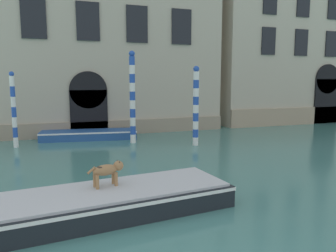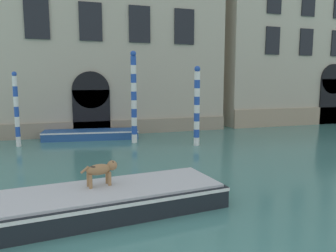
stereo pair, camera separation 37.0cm
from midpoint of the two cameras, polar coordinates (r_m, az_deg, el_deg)
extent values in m
cube|color=#B2A893|center=(22.72, -10.00, 19.94)|extent=(13.78, 6.00, 15.85)
cube|color=gray|center=(19.40, -8.18, -0.24)|extent=(13.78, 0.16, 0.84)
cube|color=black|center=(19.08, -12.62, 2.21)|extent=(2.08, 0.14, 2.62)
cylinder|color=black|center=(19.00, -12.74, 6.15)|extent=(2.08, 0.14, 2.08)
cube|color=black|center=(19.21, -21.36, 17.00)|extent=(1.25, 0.10, 2.07)
cube|color=black|center=(19.29, -12.77, 17.30)|extent=(1.25, 0.10, 2.07)
cube|color=black|center=(19.76, -4.42, 17.24)|extent=(1.25, 0.10, 2.07)
cube|color=black|center=(20.58, 3.39, 16.87)|extent=(1.25, 0.10, 2.07)
cube|color=#B2A893|center=(28.77, 21.59, 18.08)|extent=(13.60, 6.00, 16.96)
cube|color=tan|center=(26.09, 24.97, 1.61)|extent=(13.60, 0.16, 1.23)
cube|color=black|center=(26.83, 26.97, 3.82)|extent=(2.13, 0.14, 3.26)
cylinder|color=black|center=(26.79, 27.19, 7.29)|extent=(2.13, 0.14, 2.13)
cube|color=black|center=(23.52, 18.21, 13.93)|extent=(1.06, 0.10, 1.80)
cube|color=black|center=(25.20, 23.34, 13.26)|extent=(1.06, 0.10, 1.80)
cube|color=black|center=(23.95, 18.50, 20.16)|extent=(1.06, 0.10, 1.80)
cube|color=black|center=(25.60, 23.68, 19.08)|extent=(1.06, 0.10, 1.80)
cube|color=black|center=(8.09, -13.28, -13.21)|extent=(6.99, 2.58, 0.53)
cube|color=white|center=(8.02, -13.33, -11.84)|extent=(7.02, 2.62, 0.08)
cube|color=#B2B7BC|center=(7.99, -13.35, -11.23)|extent=(6.77, 2.41, 0.06)
cylinder|color=#997047|center=(8.41, -9.31, -8.72)|extent=(0.08, 0.08, 0.34)
cylinder|color=#997047|center=(8.24, -8.85, -9.06)|extent=(0.08, 0.08, 0.34)
cylinder|color=#997047|center=(8.27, -12.44, -9.10)|extent=(0.08, 0.08, 0.34)
cylinder|color=#997047|center=(8.10, -12.04, -9.46)|extent=(0.08, 0.08, 0.34)
ellipsoid|color=#997047|center=(8.18, -10.69, -7.46)|extent=(0.67, 0.39, 0.27)
ellipsoid|color=#382D23|center=(8.14, -11.33, -7.04)|extent=(0.31, 0.24, 0.09)
sphere|color=#997047|center=(8.28, -8.43, -6.80)|extent=(0.25, 0.25, 0.25)
cone|color=#382D23|center=(8.32, -8.62, -6.06)|extent=(0.08, 0.08, 0.10)
cone|color=#382D23|center=(8.20, -8.27, -6.27)|extent=(0.08, 0.08, 0.10)
cylinder|color=#997047|center=(8.07, -13.02, -7.45)|extent=(0.23, 0.10, 0.18)
cube|color=#234C8C|center=(18.22, -12.67, -1.45)|extent=(5.14, 1.99, 0.48)
cube|color=white|center=(18.19, -12.68, -0.88)|extent=(5.18, 2.02, 0.08)
cube|color=#8C7251|center=(18.22, -12.67, -1.53)|extent=(2.86, 1.35, 0.44)
cylinder|color=white|center=(17.25, -24.04, -2.48)|extent=(0.21, 0.21, 0.48)
cylinder|color=#234CAD|center=(17.18, -24.13, -0.90)|extent=(0.21, 0.21, 0.48)
cylinder|color=white|center=(17.11, -24.22, 0.69)|extent=(0.21, 0.21, 0.48)
cylinder|color=#234CAD|center=(17.07, -24.31, 2.29)|extent=(0.21, 0.21, 0.48)
cylinder|color=white|center=(17.03, -24.40, 3.89)|extent=(0.21, 0.21, 0.48)
cylinder|color=#234CAD|center=(17.01, -24.49, 5.51)|extent=(0.21, 0.21, 0.48)
cylinder|color=white|center=(17.00, -24.59, 7.12)|extent=(0.21, 0.21, 0.48)
sphere|color=#234CAD|center=(17.00, -24.65, 8.25)|extent=(0.23, 0.23, 0.23)
cylinder|color=white|center=(16.80, -5.24, -2.16)|extent=(0.28, 0.28, 0.43)
cylinder|color=#234CAD|center=(16.73, -5.26, -0.70)|extent=(0.28, 0.28, 0.43)
cylinder|color=white|center=(16.67, -5.28, 0.78)|extent=(0.28, 0.28, 0.43)
cylinder|color=#234CAD|center=(16.63, -5.29, 2.26)|extent=(0.28, 0.28, 0.43)
cylinder|color=white|center=(16.59, -5.31, 3.75)|extent=(0.28, 0.28, 0.43)
cylinder|color=#234CAD|center=(16.56, -5.33, 5.25)|extent=(0.28, 0.28, 0.43)
cylinder|color=white|center=(16.55, -5.35, 6.75)|extent=(0.28, 0.28, 0.43)
cylinder|color=#234CAD|center=(16.55, -5.37, 8.25)|extent=(0.28, 0.28, 0.43)
cylinder|color=white|center=(16.55, -5.39, 9.76)|extent=(0.28, 0.28, 0.43)
cylinder|color=#234CAD|center=(16.57, -5.41, 11.26)|extent=(0.28, 0.28, 0.43)
sphere|color=#234CAD|center=(16.60, -5.43, 12.43)|extent=(0.29, 0.29, 0.29)
cylinder|color=white|center=(16.11, 5.63, -2.67)|extent=(0.27, 0.27, 0.40)
cylinder|color=#234CAD|center=(16.04, 5.65, -1.28)|extent=(0.27, 0.27, 0.40)
cylinder|color=white|center=(15.98, 5.67, 0.13)|extent=(0.27, 0.27, 0.40)
cylinder|color=#234CAD|center=(15.93, 5.69, 1.55)|extent=(0.27, 0.27, 0.40)
cylinder|color=white|center=(15.89, 5.71, 2.97)|extent=(0.27, 0.27, 0.40)
cylinder|color=#234CAD|center=(15.86, 5.73, 4.40)|extent=(0.27, 0.27, 0.40)
cylinder|color=white|center=(15.84, 5.75, 5.83)|extent=(0.27, 0.27, 0.40)
cylinder|color=#234CAD|center=(15.83, 5.77, 7.27)|extent=(0.27, 0.27, 0.40)
cylinder|color=white|center=(15.83, 5.79, 8.71)|extent=(0.27, 0.27, 0.40)
sphere|color=#234CAD|center=(15.84, 5.80, 9.87)|extent=(0.29, 0.29, 0.29)
camera|label=1|loc=(0.18, -89.25, 0.10)|focal=35.00mm
camera|label=2|loc=(0.18, 90.75, -0.10)|focal=35.00mm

